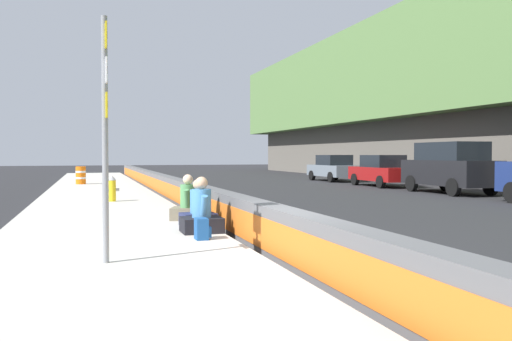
{
  "coord_description": "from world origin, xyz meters",
  "views": [
    {
      "loc": [
        -7.76,
        3.04,
        1.73
      ],
      "look_at": [
        6.04,
        -1.37,
        1.29
      ],
      "focal_mm": 36.71,
      "sensor_mm": 36.0,
      "label": 1
    }
  ],
  "objects_px": {
    "parked_car_third": "(450,167)",
    "parked_car_midline": "(333,168)",
    "seated_person_middle": "(198,211)",
    "seated_person_rear": "(188,205)",
    "route_sign_post": "(105,120)",
    "seated_person_foreground": "(202,215)",
    "fire_hydrant": "(112,188)",
    "backpack": "(202,229)",
    "parked_car_fourth": "(382,171)",
    "construction_barrel": "(81,175)"
  },
  "relations": [
    {
      "from": "parked_car_third",
      "to": "parked_car_midline",
      "type": "distance_m",
      "value": 11.42
    },
    {
      "from": "construction_barrel",
      "to": "parked_car_third",
      "type": "bearing_deg",
      "value": -122.88
    },
    {
      "from": "parked_car_third",
      "to": "backpack",
      "type": "bearing_deg",
      "value": 126.78
    },
    {
      "from": "route_sign_post",
      "to": "parked_car_fourth",
      "type": "relative_size",
      "value": 0.79
    },
    {
      "from": "backpack",
      "to": "parked_car_third",
      "type": "bearing_deg",
      "value": -53.22
    },
    {
      "from": "parked_car_midline",
      "to": "parked_car_fourth",
      "type": "bearing_deg",
      "value": 179.61
    },
    {
      "from": "seated_person_foreground",
      "to": "parked_car_midline",
      "type": "xyz_separation_m",
      "value": [
        20.45,
        -13.01,
        0.37
      ]
    },
    {
      "from": "seated_person_foreground",
      "to": "seated_person_middle",
      "type": "xyz_separation_m",
      "value": [
        1.01,
        -0.13,
        -0.03
      ]
    },
    {
      "from": "seated_person_rear",
      "to": "parked_car_fourth",
      "type": "bearing_deg",
      "value": -46.31
    },
    {
      "from": "parked_car_third",
      "to": "route_sign_post",
      "type": "bearing_deg",
      "value": 127.56
    },
    {
      "from": "construction_barrel",
      "to": "parked_car_midline",
      "type": "bearing_deg",
      "value": -85.45
    },
    {
      "from": "route_sign_post",
      "to": "parked_car_third",
      "type": "xyz_separation_m",
      "value": [
        11.58,
        -15.06,
        -1.05
      ]
    },
    {
      "from": "fire_hydrant",
      "to": "backpack",
      "type": "distance_m",
      "value": 8.87
    },
    {
      "from": "parked_car_fourth",
      "to": "parked_car_midline",
      "type": "bearing_deg",
      "value": -0.39
    },
    {
      "from": "route_sign_post",
      "to": "seated_person_rear",
      "type": "bearing_deg",
      "value": -23.62
    },
    {
      "from": "parked_car_fourth",
      "to": "parked_car_midline",
      "type": "relative_size",
      "value": 1.01
    },
    {
      "from": "fire_hydrant",
      "to": "seated_person_rear",
      "type": "xyz_separation_m",
      "value": [
        -5.7,
        -1.56,
        -0.1
      ]
    },
    {
      "from": "parked_car_third",
      "to": "parked_car_midline",
      "type": "height_order",
      "value": "parked_car_third"
    },
    {
      "from": "seated_person_foreground",
      "to": "parked_car_third",
      "type": "xyz_separation_m",
      "value": [
        9.04,
        -13.11,
        0.69
      ]
    },
    {
      "from": "fire_hydrant",
      "to": "backpack",
      "type": "xyz_separation_m",
      "value": [
        -8.77,
        -1.26,
        -0.25
      ]
    },
    {
      "from": "route_sign_post",
      "to": "parked_car_midline",
      "type": "distance_m",
      "value": 27.47
    },
    {
      "from": "seated_person_rear",
      "to": "parked_car_third",
      "type": "relative_size",
      "value": 0.23
    },
    {
      "from": "fire_hydrant",
      "to": "backpack",
      "type": "height_order",
      "value": "fire_hydrant"
    },
    {
      "from": "parked_car_third",
      "to": "parked_car_fourth",
      "type": "relative_size",
      "value": 1.07
    },
    {
      "from": "fire_hydrant",
      "to": "parked_car_third",
      "type": "bearing_deg",
      "value": -85.44
    },
    {
      "from": "seated_person_middle",
      "to": "seated_person_rear",
      "type": "relative_size",
      "value": 0.94
    },
    {
      "from": "seated_person_middle",
      "to": "parked_car_midline",
      "type": "relative_size",
      "value": 0.23
    },
    {
      "from": "route_sign_post",
      "to": "construction_barrel",
      "type": "bearing_deg",
      "value": 1.77
    },
    {
      "from": "backpack",
      "to": "seated_person_foreground",
      "type": "bearing_deg",
      "value": -11.34
    },
    {
      "from": "backpack",
      "to": "construction_barrel",
      "type": "xyz_separation_m",
      "value": [
        20.11,
        2.44,
        0.28
      ]
    },
    {
      "from": "fire_hydrant",
      "to": "seated_person_foreground",
      "type": "height_order",
      "value": "seated_person_foreground"
    },
    {
      "from": "fire_hydrant",
      "to": "seated_person_foreground",
      "type": "distance_m",
      "value": 8.01
    },
    {
      "from": "route_sign_post",
      "to": "parked_car_fourth",
      "type": "xyz_separation_m",
      "value": [
        17.0,
        -14.92,
        -1.37
      ]
    },
    {
      "from": "seated_person_middle",
      "to": "parked_car_fourth",
      "type": "relative_size",
      "value": 0.23
    },
    {
      "from": "seated_person_rear",
      "to": "route_sign_post",
      "type": "bearing_deg",
      "value": 156.38
    },
    {
      "from": "parked_car_midline",
      "to": "seated_person_middle",
      "type": "bearing_deg",
      "value": 146.48
    },
    {
      "from": "seated_person_foreground",
      "to": "seated_person_middle",
      "type": "distance_m",
      "value": 1.02
    },
    {
      "from": "fire_hydrant",
      "to": "parked_car_fourth",
      "type": "bearing_deg",
      "value": -65.47
    },
    {
      "from": "seated_person_middle",
      "to": "parked_car_third",
      "type": "distance_m",
      "value": 15.27
    },
    {
      "from": "route_sign_post",
      "to": "parked_car_third",
      "type": "height_order",
      "value": "route_sign_post"
    },
    {
      "from": "seated_person_rear",
      "to": "parked_car_fourth",
      "type": "height_order",
      "value": "parked_car_fourth"
    },
    {
      "from": "fire_hydrant",
      "to": "parked_car_fourth",
      "type": "height_order",
      "value": "parked_car_fourth"
    },
    {
      "from": "seated_person_middle",
      "to": "parked_car_fourth",
      "type": "xyz_separation_m",
      "value": [
        13.44,
        -12.84,
        0.4
      ]
    },
    {
      "from": "fire_hydrant",
      "to": "seated_person_rear",
      "type": "distance_m",
      "value": 5.91
    },
    {
      "from": "fire_hydrant",
      "to": "construction_barrel",
      "type": "bearing_deg",
      "value": 5.94
    },
    {
      "from": "seated_person_rear",
      "to": "parked_car_third",
      "type": "height_order",
      "value": "parked_car_third"
    },
    {
      "from": "backpack",
      "to": "seated_person_rear",
      "type": "bearing_deg",
      "value": -5.47
    },
    {
      "from": "parked_car_third",
      "to": "parked_car_fourth",
      "type": "bearing_deg",
      "value": 1.48
    },
    {
      "from": "route_sign_post",
      "to": "seated_person_rear",
      "type": "distance_m",
      "value": 5.44
    },
    {
      "from": "fire_hydrant",
      "to": "parked_car_third",
      "type": "xyz_separation_m",
      "value": [
        1.16,
        -14.56,
        0.6
      ]
    }
  ]
}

